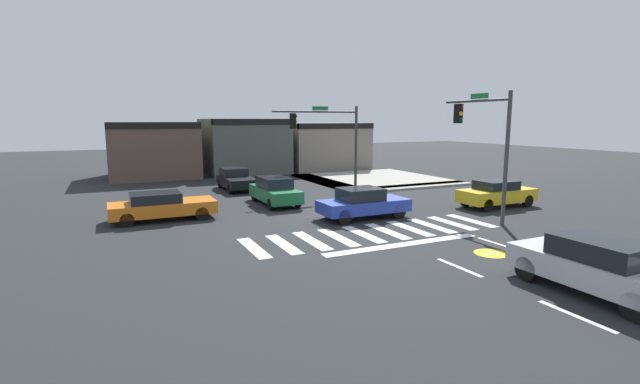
{
  "coord_description": "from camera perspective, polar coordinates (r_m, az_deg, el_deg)",
  "views": [
    {
      "loc": [
        -9.98,
        -20.09,
        4.68
      ],
      "look_at": [
        -0.21,
        0.49,
        1.02
      ],
      "focal_mm": 25.21,
      "sensor_mm": 36.0,
      "label": 1
    }
  ],
  "objects": [
    {
      "name": "traffic_signal_southeast",
      "position": [
        22.36,
        20.13,
        7.06
      ],
      "size": [
        0.32,
        4.11,
        5.94
      ],
      "rotation": [
        0.0,
        0.0,
        1.57
      ],
      "color": "#383A3D",
      "rests_on": "ground_plane"
    },
    {
      "name": "car_blue",
      "position": [
        21.64,
        5.45,
        -1.4
      ],
      "size": [
        4.34,
        1.83,
        1.48
      ],
      "rotation": [
        0.0,
        0.0,
        3.14
      ],
      "color": "#23389E",
      "rests_on": "ground_plane"
    },
    {
      "name": "lane_markings",
      "position": [
        14.06,
        29.67,
        -11.54
      ],
      "size": [
        6.8,
        24.25,
        0.01
      ],
      "color": "white",
      "rests_on": "ground_plane"
    },
    {
      "name": "ground_plane",
      "position": [
        22.91,
        0.99,
        -2.67
      ],
      "size": [
        120.0,
        120.0,
        0.0
      ],
      "primitive_type": "plane",
      "color": "#232628"
    },
    {
      "name": "bike_detector_marking",
      "position": [
        17.19,
        20.87,
        -7.28
      ],
      "size": [
        1.18,
        1.18,
        0.01
      ],
      "color": "yellow",
      "rests_on": "ground_plane"
    },
    {
      "name": "car_black",
      "position": [
        30.99,
        -10.61,
        1.61
      ],
      "size": [
        1.85,
        4.15,
        1.43
      ],
      "rotation": [
        0.0,
        0.0,
        -1.57
      ],
      "color": "black",
      "rests_on": "ground_plane"
    },
    {
      "name": "car_yellow",
      "position": [
        26.22,
        21.52,
        -0.16
      ],
      "size": [
        4.33,
        1.76,
        1.45
      ],
      "rotation": [
        0.0,
        0.0,
        3.14
      ],
      "color": "gold",
      "rests_on": "ground_plane"
    },
    {
      "name": "car_orange",
      "position": [
        22.5,
        -19.49,
        -1.66
      ],
      "size": [
        4.79,
        1.92,
        1.32
      ],
      "color": "orange",
      "rests_on": "ground_plane"
    },
    {
      "name": "car_silver",
      "position": [
        14.37,
        31.83,
        -7.95
      ],
      "size": [
        1.89,
        4.48,
        1.56
      ],
      "rotation": [
        0.0,
        0.0,
        1.57
      ],
      "color": "#B7BABF",
      "rests_on": "ground_plane"
    },
    {
      "name": "crosswalk_near",
      "position": [
        19.09,
        7.03,
        -5.13
      ],
      "size": [
        11.11,
        2.97,
        0.01
      ],
      "color": "silver",
      "rests_on": "ground_plane"
    },
    {
      "name": "curb_corner_northeast",
      "position": [
        35.11,
        6.59,
        1.52
      ],
      "size": [
        10.0,
        10.6,
        0.15
      ],
      "color": "#9E998E",
      "rests_on": "ground_plane"
    },
    {
      "name": "storefront_row",
      "position": [
        41.11,
        -9.42,
        5.68
      ],
      "size": [
        22.68,
        6.89,
        4.79
      ],
      "color": "brown",
      "rests_on": "ground_plane"
    },
    {
      "name": "car_green",
      "position": [
        25.29,
        -5.75,
        0.16
      ],
      "size": [
        1.73,
        4.31,
        1.52
      ],
      "rotation": [
        0.0,
        0.0,
        -1.57
      ],
      "color": "#1E6638",
      "rests_on": "ground_plane"
    },
    {
      "name": "traffic_signal_northeast",
      "position": [
        29.11,
        0.99,
        7.65
      ],
      "size": [
        5.94,
        0.32,
        5.59
      ],
      "rotation": [
        0.0,
        0.0,
        3.14
      ],
      "color": "#383A3D",
      "rests_on": "ground_plane"
    }
  ]
}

